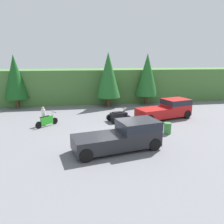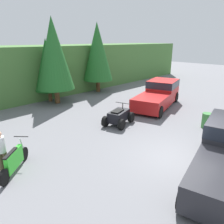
# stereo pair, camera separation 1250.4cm
# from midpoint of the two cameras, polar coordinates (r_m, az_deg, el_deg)

# --- Properties ---
(ground_plane) EXTENTS (80.00, 80.00, 0.00)m
(ground_plane) POSITION_cam_midpoint_polar(r_m,az_deg,el_deg) (11.86, 19.66, -13.95)
(ground_plane) COLOR slate
(hillside_backdrop) EXTENTS (44.00, 6.00, 4.40)m
(hillside_backdrop) POSITION_cam_midpoint_polar(r_m,az_deg,el_deg) (25.84, 2.54, 6.69)
(hillside_backdrop) COLOR #477538
(hillside_backdrop) RESTS_ON ground_plane
(tree_left) EXTENTS (2.77, 2.77, 6.30)m
(tree_left) POSITION_cam_midpoint_polar(r_m,az_deg,el_deg) (22.34, -20.94, 8.60)
(tree_left) COLOR brown
(tree_left) RESTS_ON ground_plane
(tree_mid_left) EXTENTS (2.23, 2.23, 5.06)m
(tree_mid_left) POSITION_cam_midpoint_polar(r_m,az_deg,el_deg) (22.71, 7.29, 7.59)
(tree_mid_left) COLOR brown
(tree_mid_left) RESTS_ON ground_plane
(tree_mid_right) EXTENTS (2.90, 2.90, 6.60)m
(tree_mid_right) POSITION_cam_midpoint_polar(r_m,az_deg,el_deg) (21.82, 8.33, 9.71)
(tree_mid_right) COLOR brown
(tree_mid_right) RESTS_ON ground_plane
(tree_right) EXTENTS (2.85, 2.85, 6.48)m
(tree_right) POSITION_cam_midpoint_polar(r_m,az_deg,el_deg) (24.45, 19.48, 9.33)
(tree_right) COLOR brown
(tree_right) RESTS_ON ground_plane
(pickup_truck_red) EXTENTS (5.82, 3.40, 1.86)m
(pickup_truck_red) POSITION_cam_midpoint_polar(r_m,az_deg,el_deg) (19.07, 28.73, -1.26)
(pickup_truck_red) COLOR red
(pickup_truck_red) RESTS_ON ground_plane
(pickup_truck_second) EXTENTS (5.91, 3.15, 1.86)m
(pickup_truck_second) POSITION_cam_midpoint_polar(r_m,az_deg,el_deg) (10.37, 25.68, -12.66)
(pickup_truck_second) COLOR #232328
(pickup_truck_second) RESTS_ON ground_plane
(dirt_bike) EXTENTS (1.76, 1.56, 1.15)m
(dirt_bike) POSITION_cam_midpoint_polar(r_m,az_deg,el_deg) (14.33, -8.76, -6.34)
(dirt_bike) COLOR black
(dirt_bike) RESTS_ON ground_plane
(quad_atv) EXTENTS (2.30, 1.77, 1.22)m
(quad_atv) POSITION_cam_midpoint_polar(r_m,az_deg,el_deg) (16.19, 15.03, -4.27)
(quad_atv) COLOR black
(quad_atv) RESTS_ON ground_plane
(rider_person) EXTENTS (0.49, 0.49, 1.69)m
(rider_person) POSITION_cam_midpoint_polar(r_m,az_deg,el_deg) (14.51, -10.04, -4.29)
(rider_person) COLOR brown
(rider_person) RESTS_ON ground_plane
(steel_barrel) EXTENTS (0.58, 0.58, 0.88)m
(steel_barrel) POSITION_cam_midpoint_polar(r_m,az_deg,el_deg) (14.71, 33.14, -8.12)
(steel_barrel) COLOR #387A38
(steel_barrel) RESTS_ON ground_plane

